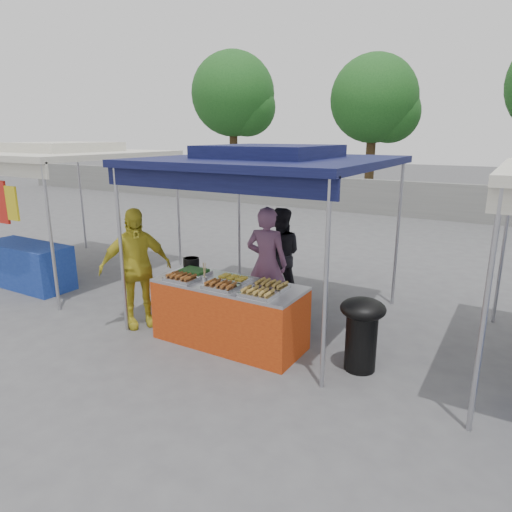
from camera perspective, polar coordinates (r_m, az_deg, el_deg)
The scene contains 22 objects.
ground_plane at distance 6.33m, azimuth -2.81°, elevation -10.44°, with size 80.00×80.00×0.00m, color #505052.
back_wall at distance 16.22m, azimuth 19.20°, elevation 6.66°, with size 40.00×0.25×1.20m, color slate.
main_canopy at distance 6.56m, azimuth 1.68°, elevation 11.94°, with size 3.20×3.20×2.57m.
neighbor_stall_left at distance 9.41m, azimuth -24.56°, elevation 6.83°, with size 3.20×3.20×2.57m.
tree_0 at distance 21.06m, azimuth -2.47°, elevation 19.17°, with size 3.66×3.62×6.22m.
tree_1 at distance 18.86m, azimuth 14.98°, elevation 18.04°, with size 3.39×3.30×5.68m.
vendor_table at distance 6.09m, azimuth -3.38°, elevation -7.17°, with size 2.00×0.80×0.85m.
food_tray_fl at distance 6.09m, azimuth -9.31°, elevation -2.75°, with size 0.42×0.30×0.07m.
food_tray_fm at distance 5.72m, azimuth -4.41°, elevation -3.77°, with size 0.42×0.30×0.07m.
food_tray_fr at distance 5.44m, azimuth 0.27°, elevation -4.71°, with size 0.42×0.30×0.07m.
food_tray_bl at distance 6.33m, azimuth -7.74°, elevation -2.00°, with size 0.42×0.30×0.07m.
food_tray_bm at distance 6.00m, azimuth -2.88°, elevation -2.83°, with size 0.42×0.30×0.07m.
food_tray_br at distance 5.72m, azimuth 1.88°, elevation -3.70°, with size 0.42×0.30×0.07m.
cooking_pot at distance 6.67m, azimuth -8.10°, elevation -0.81°, with size 0.23×0.23×0.14m, color black.
skewer_cup at distance 5.92m, azimuth -6.44°, elevation -3.03°, with size 0.07×0.07×0.09m, color #A8A8AE.
wok_burner at distance 5.53m, azimuth 13.09°, elevation -8.75°, with size 0.53×0.53×0.89m.
crate_left at distance 6.71m, azimuth -2.73°, elevation -7.53°, with size 0.50×0.35×0.30m, color navy.
crate_right at distance 6.61m, azimuth 1.34°, elevation -7.95°, with size 0.48×0.33×0.29m, color navy.
crate_stacked at distance 6.50m, azimuth 1.36°, elevation -5.69°, with size 0.45×0.32×0.27m, color navy.
vendor_woman at distance 6.78m, azimuth 1.34°, elevation -0.96°, with size 0.62×0.41×1.71m, color #7B4E6D.
helper_man at distance 7.54m, azimuth 2.91°, elevation 0.14°, with size 0.77×0.60×1.58m, color black.
customer_person at distance 6.73m, azimuth -14.82°, elevation -1.47°, with size 1.02×0.42×1.74m, color gold.
Camera 1 is at (3.17, -4.76, 2.72)m, focal length 32.00 mm.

